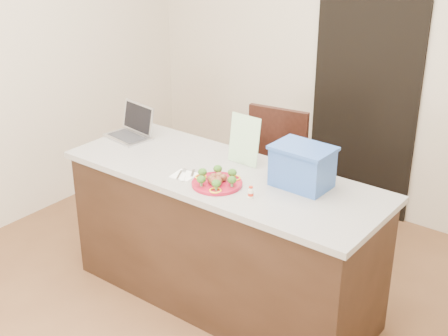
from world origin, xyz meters
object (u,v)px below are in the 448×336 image
Objects in this scene: yogurt_bottle at (251,193)px; chair at (268,170)px; napkin at (184,175)px; laptop at (133,128)px; plate at (217,183)px; island at (223,238)px; blue_box at (302,166)px.

chair is at bearing 117.98° from yogurt_bottle.
napkin is 0.78m from laptop.
napkin is at bearing -175.63° from plate.
laptop is (-0.88, 0.11, 0.52)m from island.
island is 5.90× the size of blue_box.
blue_box is at bearing 15.45° from island.
plate is (0.08, -0.16, 0.47)m from island.
blue_box is at bearing 36.17° from plate.
laptop is at bearing 166.75° from yogurt_bottle.
blue_box is at bearing -54.38° from chair.
laptop is at bearing -177.84° from blue_box.
laptop reaches higher than chair.
napkin is at bearing -132.22° from island.
island is 1.03m from laptop.
yogurt_bottle reaches higher than island.
plate is 0.86× the size of blue_box.
blue_box reaches higher than chair.
napkin is at bearing -97.26° from chair.
napkin is 0.13× the size of chair.
chair is (-0.19, 0.80, 0.13)m from island.
blue_box is at bearing 25.89° from napkin.
plate is 0.50m from blue_box.
chair is at bearing 136.02° from blue_box.
island is at bearing -85.68° from chair.
island is 29.85× the size of yogurt_bottle.
napkin is 0.39× the size of laptop.
plate is 2.25× the size of napkin.
plate is at bearing -7.43° from laptop.
blue_box reaches higher than plate.
island is 1.97× the size of chair.
laptop reaches higher than yogurt_bottle.
napkin is (-0.16, -0.18, 0.46)m from island.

